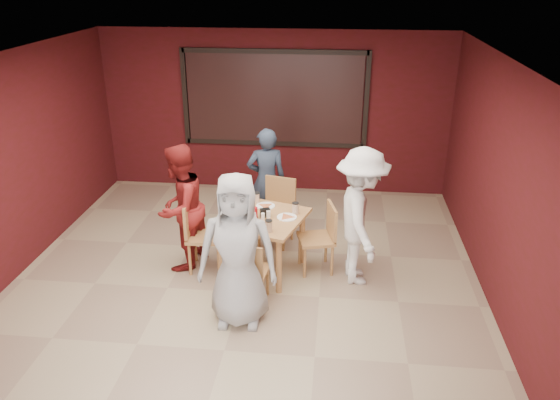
# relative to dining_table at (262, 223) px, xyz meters

# --- Properties ---
(floor) EXTENTS (7.00, 7.00, 0.00)m
(floor) POSITION_rel_dining_table_xyz_m (-0.18, -0.56, -0.70)
(floor) COLOR tan
(floor) RESTS_ON ground
(window_blinds) EXTENTS (3.00, 0.02, 1.50)m
(window_blinds) POSITION_rel_dining_table_xyz_m (-0.18, 2.89, 0.95)
(window_blinds) COLOR black
(dining_table) EXTENTS (1.25, 1.25, 0.95)m
(dining_table) POSITION_rel_dining_table_xyz_m (0.00, 0.00, 0.00)
(dining_table) COLOR #B9804C
(dining_table) RESTS_ON floor
(chair_front) EXTENTS (0.45, 0.45, 0.84)m
(chair_front) POSITION_rel_dining_table_xyz_m (-0.05, -0.80, -0.22)
(chair_front) COLOR #B67C46
(chair_front) RESTS_ON floor
(chair_back) EXTENTS (0.56, 0.56, 0.96)m
(chair_back) POSITION_rel_dining_table_xyz_m (0.10, 0.88, -0.15)
(chair_back) COLOR #B67C46
(chair_back) RESTS_ON floor
(chair_left) EXTENTS (0.49, 0.49, 0.97)m
(chair_left) POSITION_rel_dining_table_xyz_m (-0.83, -0.02, -0.15)
(chair_left) COLOR #B67C46
(chair_left) RESTS_ON floor
(chair_right) EXTENTS (0.54, 0.54, 0.93)m
(chair_right) POSITION_rel_dining_table_xyz_m (0.77, 0.12, -0.17)
(chair_right) COLOR #B67C46
(chair_right) RESTS_ON floor
(diner_front) EXTENTS (0.90, 0.61, 1.80)m
(diner_front) POSITION_rel_dining_table_xyz_m (-0.12, -1.12, 0.20)
(diner_front) COLOR #A3A3A3
(diner_front) RESTS_ON floor
(diner_back) EXTENTS (0.65, 0.49, 1.60)m
(diner_back) POSITION_rel_dining_table_xyz_m (-0.11, 1.26, 0.10)
(diner_back) COLOR #2A374C
(diner_back) RESTS_ON floor
(diner_left) EXTENTS (0.85, 0.98, 1.70)m
(diner_left) POSITION_rel_dining_table_xyz_m (-1.09, 0.04, 0.15)
(diner_left) COLOR maroon
(diner_left) RESTS_ON floor
(diner_right) EXTENTS (0.82, 1.23, 1.78)m
(diner_right) POSITION_rel_dining_table_xyz_m (1.25, -0.08, 0.19)
(diner_right) COLOR white
(diner_right) RESTS_ON floor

